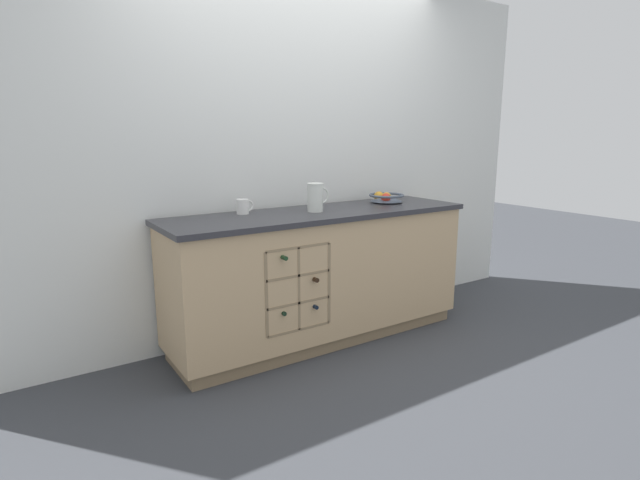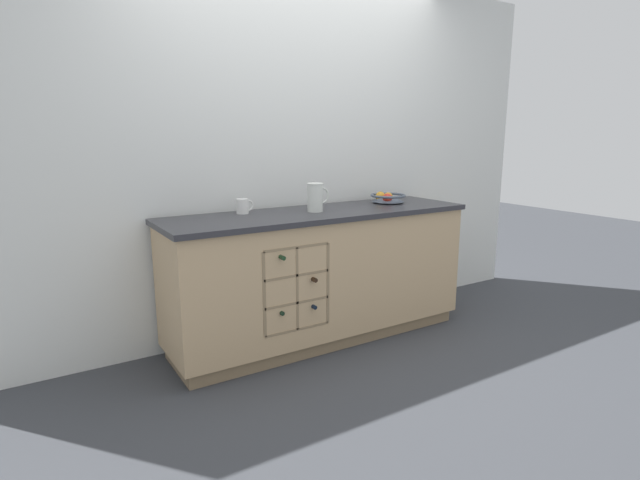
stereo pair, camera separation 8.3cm
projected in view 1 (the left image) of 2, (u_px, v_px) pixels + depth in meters
name	position (u px, v px, depth m)	size (l,w,h in m)	color
ground_plane	(320.00, 337.00, 3.55)	(14.00, 14.00, 0.00)	#383A3F
back_wall	(293.00, 154.00, 3.57)	(4.51, 0.06, 2.55)	silver
kitchen_island	(320.00, 275.00, 3.45)	(2.15, 0.63, 0.91)	#8B7354
fruit_bowl	(386.00, 197.00, 3.76)	(0.26, 0.26, 0.08)	#4C5666
white_pitcher	(316.00, 197.00, 3.31)	(0.16, 0.11, 0.19)	silver
ceramic_mug	(243.00, 206.00, 3.23)	(0.12, 0.08, 0.10)	white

